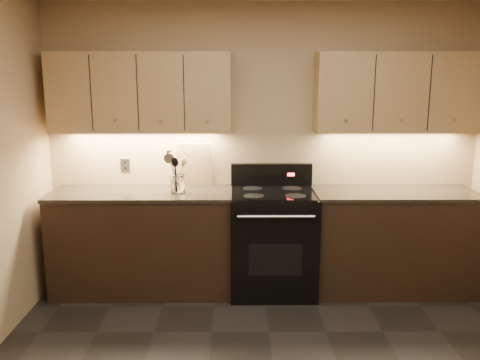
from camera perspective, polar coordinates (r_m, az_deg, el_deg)
name	(u,v)px	position (r m, az deg, el deg)	size (l,w,h in m)	color
wall_back	(263,146)	(4.77, 2.60, 3.84)	(4.00, 0.04, 2.60)	tan
counter_left	(143,241)	(4.75, -10.79, -6.77)	(1.62, 0.62, 0.93)	black
counter_right	(393,241)	(4.88, 16.76, -6.55)	(1.46, 0.62, 0.93)	black
stove	(273,240)	(4.66, 3.70, -6.77)	(0.76, 0.68, 1.14)	black
upper_cab_left	(141,93)	(4.65, -11.09, 9.62)	(1.60, 0.30, 0.70)	tan
upper_cab_right	(397,92)	(4.79, 17.18, 9.37)	(1.44, 0.30, 0.70)	tan
outlet_plate	(125,165)	(4.91, -12.77, 1.65)	(0.09, 0.01, 0.12)	#B2B5BA
utensil_crock	(178,184)	(4.54, -7.00, -0.47)	(0.13, 0.13, 0.16)	white
cutting_board	(194,164)	(4.77, -5.13, 1.75)	(0.33, 0.02, 0.41)	#D9B875
wooden_spoon	(174,174)	(4.52, -7.43, 0.67)	(0.06, 0.06, 0.30)	#D9B875
black_spoon	(177,173)	(4.53, -7.14, 0.73)	(0.06, 0.06, 0.30)	black
steel_spatula	(179,170)	(4.51, -6.82, 1.18)	(0.08, 0.08, 0.38)	silver
steel_skimmer	(180,172)	(4.49, -6.75, 0.85)	(0.09, 0.09, 0.33)	silver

